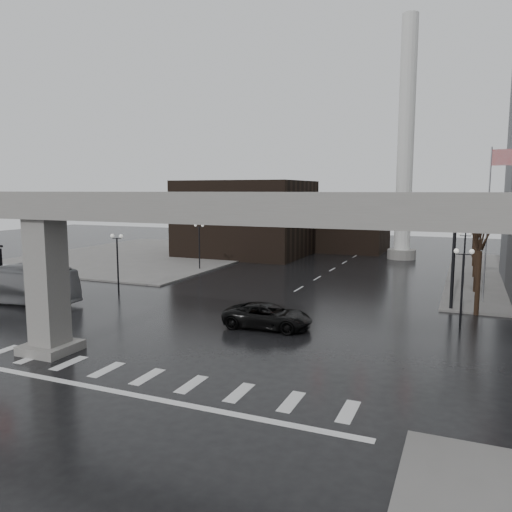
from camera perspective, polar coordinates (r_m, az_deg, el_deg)
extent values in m
plane|color=black|center=(25.60, -10.98, -12.65)|extent=(160.00, 160.00, 0.00)
cube|color=slate|center=(69.01, -12.25, 0.13)|extent=(28.00, 36.00, 0.15)
cube|color=gray|center=(24.06, -11.46, 5.54)|extent=(48.00, 2.20, 1.40)
cube|color=gray|center=(29.05, -22.72, -3.22)|extent=(1.60, 1.60, 7.30)
cube|color=gray|center=(29.84, -22.38, -9.65)|extent=(2.60, 2.60, 0.50)
cube|color=black|center=(67.83, -1.06, 4.35)|extent=(16.00, 14.00, 10.00)
cube|color=black|center=(73.68, 10.74, 3.69)|extent=(10.00, 10.00, 8.00)
cylinder|color=silver|center=(66.58, 16.75, 12.59)|extent=(2.00, 2.00, 30.00)
cylinder|color=gray|center=(66.79, 16.28, 0.21)|extent=(3.60, 3.60, 1.20)
cylinder|color=black|center=(38.95, 21.64, -0.04)|extent=(0.24, 0.24, 8.00)
cylinder|color=black|center=(39.27, 13.06, 5.04)|extent=(12.00, 0.18, 0.18)
cube|color=black|center=(38.90, 17.40, 3.91)|extent=(0.35, 0.30, 1.00)
cube|color=black|center=(39.39, 12.32, 4.13)|extent=(0.35, 0.30, 1.00)
cube|color=black|center=(40.19, 7.40, 4.30)|extent=(0.35, 0.30, 1.00)
sphere|color=#FF0C05|center=(38.70, 17.39, 4.34)|extent=(0.20, 0.20, 0.20)
cube|color=#0D5B1F|center=(38.76, 19.64, 4.48)|extent=(1.80, 0.05, 0.35)
cube|color=#0D5B1F|center=(39.67, 10.20, 4.85)|extent=(1.80, 0.05, 0.35)
cylinder|color=silver|center=(41.97, 24.90, 3.05)|extent=(0.12, 0.12, 12.00)
cube|color=red|center=(41.99, 26.68, 10.06)|extent=(2.00, 0.03, 1.20)
cylinder|color=black|center=(34.45, 22.47, -3.71)|extent=(0.14, 0.14, 4.80)
cube|color=black|center=(34.09, 22.67, 0.17)|extent=(0.90, 0.06, 0.06)
sphere|color=silver|center=(34.07, 21.93, 0.54)|extent=(0.32, 0.32, 0.32)
sphere|color=silver|center=(34.07, 23.44, 0.46)|extent=(0.32, 0.32, 0.32)
cylinder|color=black|center=(48.27, 22.67, -0.64)|extent=(0.14, 0.14, 4.80)
cube|color=black|center=(48.02, 22.81, 2.14)|extent=(0.90, 0.06, 0.06)
sphere|color=silver|center=(48.01, 22.28, 2.41)|extent=(0.32, 0.32, 0.32)
sphere|color=silver|center=(48.00, 23.36, 2.35)|extent=(0.32, 0.32, 0.32)
cylinder|color=black|center=(62.18, 22.78, 1.07)|extent=(0.14, 0.14, 4.80)
cube|color=black|center=(61.98, 22.89, 3.22)|extent=(0.90, 0.06, 0.06)
sphere|color=silver|center=(61.97, 22.48, 3.43)|extent=(0.32, 0.32, 0.32)
sphere|color=silver|center=(61.97, 23.31, 3.39)|extent=(0.32, 0.32, 0.32)
cylinder|color=black|center=(43.82, -15.52, -1.10)|extent=(0.14, 0.14, 4.80)
cube|color=black|center=(43.54, -15.63, 1.95)|extent=(0.90, 0.06, 0.06)
sphere|color=silver|center=(43.80, -16.10, 2.23)|extent=(0.32, 0.32, 0.32)
sphere|color=silver|center=(43.24, -15.17, 2.20)|extent=(0.32, 0.32, 0.32)
cylinder|color=black|center=(55.35, -6.49, 0.88)|extent=(0.14, 0.14, 4.80)
cube|color=black|center=(55.13, -6.53, 3.30)|extent=(0.90, 0.06, 0.06)
sphere|color=silver|center=(55.34, -6.94, 3.52)|extent=(0.32, 0.32, 0.32)
sphere|color=silver|center=(54.90, -6.12, 3.50)|extent=(0.32, 0.32, 0.32)
cylinder|color=black|center=(67.82, -0.67, 2.15)|extent=(0.14, 0.14, 4.80)
cube|color=black|center=(67.64, -0.67, 4.13)|extent=(0.90, 0.06, 0.06)
sphere|color=silver|center=(67.81, -1.02, 4.31)|extent=(0.32, 0.32, 0.32)
sphere|color=silver|center=(67.45, -0.32, 4.29)|extent=(0.32, 0.32, 0.32)
cylinder|color=black|center=(38.42, 24.02, -2.87)|extent=(0.34, 0.34, 4.55)
cylinder|color=black|center=(37.96, 24.32, 2.69)|extent=(0.12, 1.52, 2.98)
cylinder|color=black|center=(38.24, 25.05, 2.33)|extent=(0.83, 1.14, 2.51)
cylinder|color=black|center=(46.31, 23.88, -1.12)|extent=(0.34, 0.34, 4.66)
cylinder|color=black|center=(45.93, 24.13, 3.61)|extent=(0.12, 1.55, 3.05)
cylinder|color=black|center=(46.21, 24.73, 3.30)|extent=(0.85, 1.16, 2.57)
cylinder|color=black|center=(54.24, 23.77, 0.12)|extent=(0.34, 0.34, 4.76)
cylinder|color=black|center=(53.91, 24.00, 4.25)|extent=(0.12, 1.59, 3.11)
cylinder|color=black|center=(54.19, 24.51, 3.97)|extent=(0.86, 1.18, 2.62)
cylinder|color=black|center=(62.18, 23.70, 1.05)|extent=(0.34, 0.34, 4.87)
cylinder|color=black|center=(61.90, 23.89, 4.72)|extent=(0.12, 1.62, 3.18)
cylinder|color=black|center=(62.17, 24.34, 4.48)|extent=(0.88, 1.20, 2.68)
cylinder|color=black|center=(70.14, 23.64, 1.76)|extent=(0.34, 0.34, 4.97)
cylinder|color=black|center=(69.89, 23.82, 5.09)|extent=(0.12, 1.65, 3.25)
cylinder|color=black|center=(70.16, 24.21, 4.87)|extent=(0.89, 1.23, 2.74)
imported|color=black|center=(32.10, 1.34, -6.87)|extent=(5.86, 2.99, 1.58)
imported|color=#97989C|center=(43.40, -25.88, -2.86)|extent=(10.97, 3.02, 3.03)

